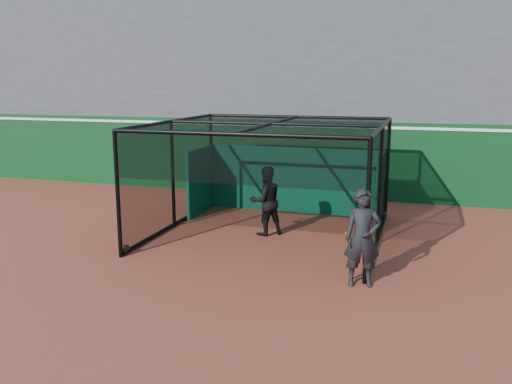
% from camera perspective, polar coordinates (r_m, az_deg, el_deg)
% --- Properties ---
extents(ground, '(120.00, 120.00, 0.00)m').
position_cam_1_polar(ground, '(10.60, -6.17, -9.36)').
color(ground, brown).
rests_on(ground, ground).
extents(outfield_wall, '(50.00, 0.50, 2.50)m').
position_cam_1_polar(outfield_wall, '(18.18, 4.43, 3.71)').
color(outfield_wall, '#0A3B17').
rests_on(outfield_wall, ground).
extents(grandstand, '(50.00, 7.85, 8.95)m').
position_cam_1_polar(grandstand, '(21.71, 6.86, 13.39)').
color(grandstand, '#4C4C4F').
rests_on(grandstand, ground).
extents(batting_cage, '(5.36, 5.43, 2.77)m').
position_cam_1_polar(batting_cage, '(13.32, 1.52, 1.23)').
color(batting_cage, black).
rests_on(batting_cage, ground).
extents(batter, '(1.06, 1.04, 1.73)m').
position_cam_1_polar(batter, '(13.43, 1.04, -0.93)').
color(batter, black).
rests_on(batter, ground).
extents(on_deck_player, '(0.77, 0.60, 1.85)m').
position_cam_1_polar(on_deck_player, '(10.27, 11.13, -4.78)').
color(on_deck_player, black).
rests_on(on_deck_player, ground).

